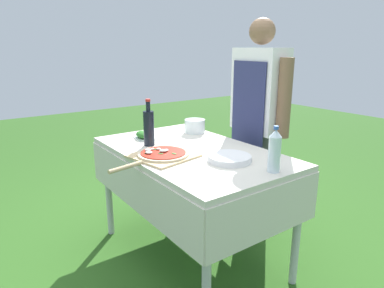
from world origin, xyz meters
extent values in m
plane|color=#2D5B1E|center=(0.00, 0.00, 0.00)|extent=(12.00, 12.00, 0.00)
cube|color=beige|center=(0.00, 0.00, 0.75)|extent=(1.33, 0.80, 0.04)
cube|color=beige|center=(0.00, -0.40, 0.60)|extent=(1.33, 0.01, 0.28)
cube|color=beige|center=(0.00, 0.40, 0.60)|extent=(1.33, 0.01, 0.28)
cube|color=beige|center=(-0.67, 0.00, 0.60)|extent=(0.01, 0.80, 0.28)
cube|color=beige|center=(0.67, 0.00, 0.60)|extent=(0.01, 0.80, 0.28)
cylinder|color=#B7B7BC|center=(-0.60, -0.34, 0.37)|extent=(0.05, 0.05, 0.74)
cylinder|color=#B7B7BC|center=(0.60, -0.34, 0.37)|extent=(0.05, 0.05, 0.74)
cylinder|color=#B7B7BC|center=(-0.60, 0.34, 0.37)|extent=(0.05, 0.05, 0.74)
cylinder|color=#B7B7BC|center=(0.60, 0.34, 0.37)|extent=(0.05, 0.05, 0.74)
cylinder|color=#4C4C51|center=(0.04, 0.63, 0.40)|extent=(0.12, 0.12, 0.80)
cylinder|color=#4C4C51|center=(-0.11, 0.64, 0.40)|extent=(0.12, 0.12, 0.80)
cube|color=silver|center=(-0.04, 0.64, 1.10)|extent=(0.45, 0.22, 0.60)
cube|color=navy|center=(-0.04, 0.54, 0.88)|extent=(0.35, 0.04, 0.87)
cylinder|color=brown|center=(0.22, 0.61, 1.08)|extent=(0.09, 0.09, 0.53)
cylinder|color=brown|center=(-0.29, 0.66, 1.08)|extent=(0.09, 0.09, 0.53)
sphere|color=brown|center=(-0.04, 0.64, 1.51)|extent=(0.18, 0.18, 0.18)
cube|color=#D1B27F|center=(0.02, -0.22, 0.78)|extent=(0.39, 0.39, 0.01)
cylinder|color=#D1B27F|center=(0.08, -0.49, 0.78)|extent=(0.07, 0.22, 0.02)
cylinder|color=beige|center=(0.02, -0.22, 0.79)|extent=(0.31, 0.31, 0.01)
cylinder|color=#B22819|center=(0.02, -0.22, 0.80)|extent=(0.27, 0.27, 0.00)
ellipsoid|color=white|center=(-0.04, -0.22, 0.81)|extent=(0.04, 0.04, 0.01)
ellipsoid|color=white|center=(0.02, -0.20, 0.81)|extent=(0.04, 0.04, 0.01)
ellipsoid|color=white|center=(-0.06, -0.25, 0.81)|extent=(0.03, 0.03, 0.01)
ellipsoid|color=white|center=(-0.01, -0.30, 0.81)|extent=(0.05, 0.05, 0.01)
ellipsoid|color=white|center=(0.02, -0.22, 0.81)|extent=(0.06, 0.06, 0.02)
ellipsoid|color=white|center=(-0.06, -0.28, 0.81)|extent=(0.05, 0.05, 0.01)
ellipsoid|color=#286B23|center=(0.09, -0.19, 0.80)|extent=(0.04, 0.02, 0.00)
ellipsoid|color=#286B23|center=(-0.05, -0.23, 0.80)|extent=(0.04, 0.04, 0.00)
ellipsoid|color=#286B23|center=(0.04, -0.25, 0.80)|extent=(0.04, 0.03, 0.00)
ellipsoid|color=#286B23|center=(-0.01, -0.32, 0.80)|extent=(0.03, 0.02, 0.00)
cylinder|color=black|center=(-0.25, -0.17, 0.89)|extent=(0.07, 0.07, 0.23)
cylinder|color=black|center=(-0.25, -0.17, 1.04)|extent=(0.03, 0.03, 0.06)
cylinder|color=#B22823|center=(-0.25, -0.17, 1.08)|extent=(0.03, 0.03, 0.02)
cylinder|color=silver|center=(0.58, 0.12, 0.87)|extent=(0.07, 0.07, 0.19)
cone|color=silver|center=(0.58, 0.12, 0.98)|extent=(0.07, 0.07, 0.04)
cylinder|color=#335BB2|center=(0.58, 0.12, 1.01)|extent=(0.03, 0.03, 0.02)
cube|color=silver|center=(-0.43, -0.12, 0.78)|extent=(0.18, 0.13, 0.01)
ellipsoid|color=#286B23|center=(-0.43, -0.12, 0.80)|extent=(0.16, 0.11, 0.05)
cylinder|color=silver|center=(-0.36, 0.29, 0.82)|extent=(0.16, 0.16, 0.10)
cylinder|color=white|center=(0.32, 0.05, 0.78)|extent=(0.26, 0.26, 0.00)
cylinder|color=white|center=(0.32, 0.05, 0.78)|extent=(0.26, 0.26, 0.00)
cylinder|color=white|center=(0.32, 0.05, 0.79)|extent=(0.25, 0.25, 0.00)
cylinder|color=white|center=(0.32, 0.05, 0.79)|extent=(0.25, 0.25, 0.00)
cylinder|color=white|center=(0.32, 0.05, 0.80)|extent=(0.25, 0.25, 0.00)
cylinder|color=white|center=(0.32, 0.05, 0.80)|extent=(0.25, 0.25, 0.00)
cylinder|color=white|center=(0.32, 0.05, 0.81)|extent=(0.25, 0.25, 0.00)
camera|label=1|loc=(1.71, -1.22, 1.41)|focal=32.00mm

